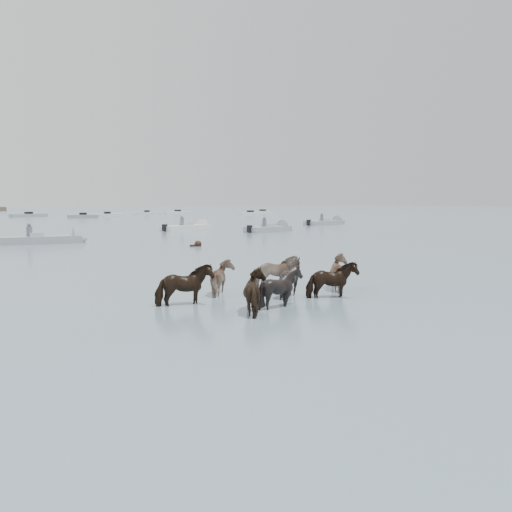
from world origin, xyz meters
TOP-DOWN VIEW (x-y plane):
  - ground at (0.00, 0.00)m, footprint 400.00×400.00m
  - pony_herd at (-1.23, 0.51)m, footprint 6.61×4.20m
  - swimming_pony at (4.43, 16.83)m, footprint 0.72×0.44m
  - motorboat_b at (-2.49, 23.94)m, footprint 6.06×2.38m
  - motorboat_c at (11.86, 32.74)m, footprint 5.95×3.48m
  - motorboat_d at (16.79, 26.57)m, footprint 5.27×2.67m
  - motorboat_e at (29.50, 34.00)m, footprint 6.10×2.67m

SIDE VIEW (x-z plane):
  - ground at x=0.00m, z-range 0.00..0.00m
  - swimming_pony at x=4.43m, z-range -0.12..0.32m
  - motorboat_e at x=29.50m, z-range -0.74..1.18m
  - motorboat_b at x=-2.49m, z-range -0.74..1.18m
  - motorboat_c at x=11.86m, z-range -0.74..1.18m
  - motorboat_d at x=16.79m, z-range -0.73..1.19m
  - pony_herd at x=-1.23m, z-range -0.19..1.08m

